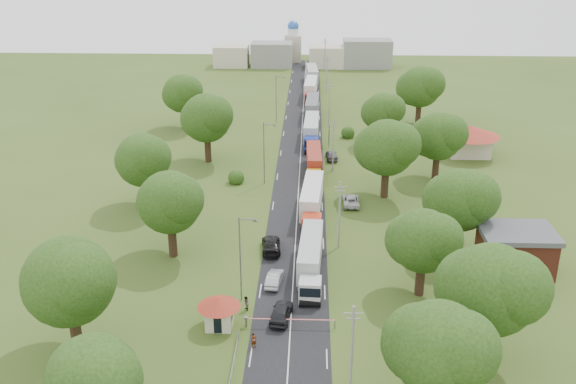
{
  "coord_description": "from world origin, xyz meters",
  "views": [
    {
      "loc": [
        1.8,
        -79.95,
        37.32
      ],
      "look_at": [
        -1.33,
        4.1,
        3.0
      ],
      "focal_mm": 40.0,
      "sensor_mm": 36.0,
      "label": 1
    }
  ],
  "objects_px": {
    "boom_barrier": "(277,320)",
    "pedestrian_near": "(254,341)",
    "car_lane_front": "(281,312)",
    "truck_0": "(310,258)",
    "info_sign": "(329,130)",
    "car_lane_mid": "(274,279)",
    "guard_booth": "(219,308)"
  },
  "relations": [
    {
      "from": "guard_booth",
      "to": "pedestrian_near",
      "type": "distance_m",
      "value": 5.34
    },
    {
      "from": "car_lane_mid",
      "to": "guard_booth",
      "type": "bearing_deg",
      "value": 66.55
    },
    {
      "from": "boom_barrier",
      "to": "car_lane_front",
      "type": "relative_size",
      "value": 1.9
    },
    {
      "from": "boom_barrier",
      "to": "info_sign",
      "type": "xyz_separation_m",
      "value": [
        6.56,
        60.0,
        2.11
      ]
    },
    {
      "from": "info_sign",
      "to": "car_lane_front",
      "type": "relative_size",
      "value": 0.85
    },
    {
      "from": "boom_barrier",
      "to": "car_lane_front",
      "type": "xyz_separation_m",
      "value": [
        0.36,
        1.5,
        -0.07
      ]
    },
    {
      "from": "boom_barrier",
      "to": "pedestrian_near",
      "type": "xyz_separation_m",
      "value": [
        -2.06,
        -3.5,
        -0.11
      ]
    },
    {
      "from": "truck_0",
      "to": "car_lane_mid",
      "type": "relative_size",
      "value": 3.32
    },
    {
      "from": "info_sign",
      "to": "boom_barrier",
      "type": "bearing_deg",
      "value": -96.24
    },
    {
      "from": "car_lane_mid",
      "to": "car_lane_front",
      "type": "bearing_deg",
      "value": 105.99
    },
    {
      "from": "pedestrian_near",
      "to": "boom_barrier",
      "type": "bearing_deg",
      "value": 32.41
    },
    {
      "from": "info_sign",
      "to": "truck_0",
      "type": "height_order",
      "value": "info_sign"
    },
    {
      "from": "guard_booth",
      "to": "pedestrian_near",
      "type": "bearing_deg",
      "value": -42.75
    },
    {
      "from": "car_lane_front",
      "to": "pedestrian_near",
      "type": "distance_m",
      "value": 5.55
    },
    {
      "from": "truck_0",
      "to": "pedestrian_near",
      "type": "height_order",
      "value": "truck_0"
    },
    {
      "from": "car_lane_front",
      "to": "pedestrian_near",
      "type": "bearing_deg",
      "value": 72.19
    },
    {
      "from": "guard_booth",
      "to": "car_lane_front",
      "type": "xyz_separation_m",
      "value": [
        6.2,
        1.5,
        -1.34
      ]
    },
    {
      "from": "info_sign",
      "to": "pedestrian_near",
      "type": "bearing_deg",
      "value": -97.73
    },
    {
      "from": "car_lane_front",
      "to": "guard_booth",
      "type": "bearing_deg",
      "value": 21.57
    },
    {
      "from": "truck_0",
      "to": "car_lane_front",
      "type": "height_order",
      "value": "truck_0"
    },
    {
      "from": "pedestrian_near",
      "to": "car_lane_front",
      "type": "bearing_deg",
      "value": 37.07
    },
    {
      "from": "boom_barrier",
      "to": "pedestrian_near",
      "type": "relative_size",
      "value": 5.88
    },
    {
      "from": "boom_barrier",
      "to": "info_sign",
      "type": "bearing_deg",
      "value": 83.76
    },
    {
      "from": "boom_barrier",
      "to": "pedestrian_near",
      "type": "bearing_deg",
      "value": -120.44
    },
    {
      "from": "info_sign",
      "to": "car_lane_mid",
      "type": "distance_m",
      "value": 51.95
    },
    {
      "from": "truck_0",
      "to": "car_lane_mid",
      "type": "bearing_deg",
      "value": -149.0
    },
    {
      "from": "pedestrian_near",
      "to": "car_lane_mid",
      "type": "bearing_deg",
      "value": 56.71
    },
    {
      "from": "guard_booth",
      "to": "pedestrian_near",
      "type": "xyz_separation_m",
      "value": [
        3.79,
        -3.5,
        -1.38
      ]
    },
    {
      "from": "car_lane_mid",
      "to": "truck_0",
      "type": "bearing_deg",
      "value": -141.9
    },
    {
      "from": "car_lane_front",
      "to": "car_lane_mid",
      "type": "distance_m",
      "value": 7.2
    },
    {
      "from": "truck_0",
      "to": "pedestrian_near",
      "type": "bearing_deg",
      "value": -110.24
    },
    {
      "from": "boom_barrier",
      "to": "truck_0",
      "type": "relative_size",
      "value": 0.64
    }
  ]
}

